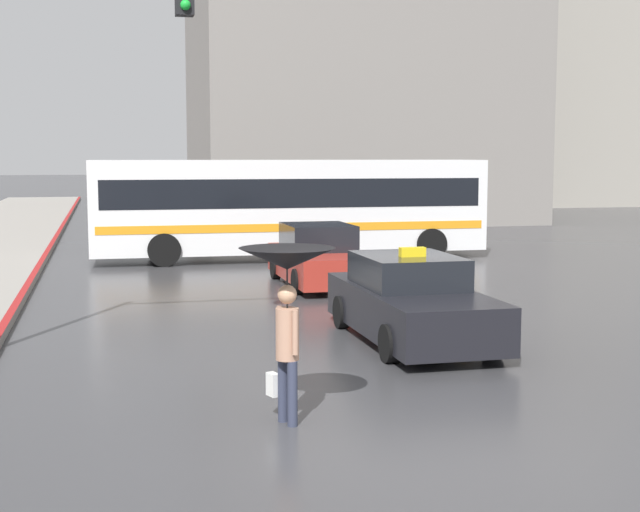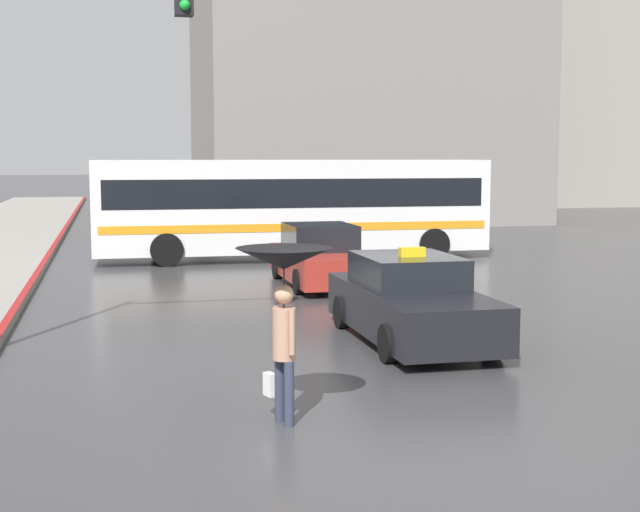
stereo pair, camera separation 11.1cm
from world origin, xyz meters
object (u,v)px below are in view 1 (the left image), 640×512
at_px(taxi, 411,302).
at_px(sedan_red, 319,258).
at_px(traffic_light, 37,70).
at_px(city_bus, 289,204).
at_px(pedestrian_with_umbrella, 287,278).

height_order(taxi, sedan_red, taxi).
bearing_deg(taxi, traffic_light, 0.93).
xyz_separation_m(city_bus, pedestrian_with_umbrella, (-3.50, -16.83, 0.05)).
relative_size(sedan_red, city_bus, 0.36).
xyz_separation_m(taxi, city_bus, (0.49, 12.64, 1.02)).
height_order(sedan_red, city_bus, city_bus).
bearing_deg(traffic_light, taxi, 0.93).
bearing_deg(traffic_light, sedan_red, 49.16).
distance_m(taxi, traffic_light, 7.07).
bearing_deg(city_bus, traffic_light, -25.94).
height_order(city_bus, traffic_light, traffic_light).
xyz_separation_m(taxi, sedan_red, (0.05, 6.89, -0.00)).
relative_size(taxi, sedan_red, 1.05).
bearing_deg(sedan_red, city_bus, -94.34).
bearing_deg(city_bus, pedestrian_with_umbrella, -10.74).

